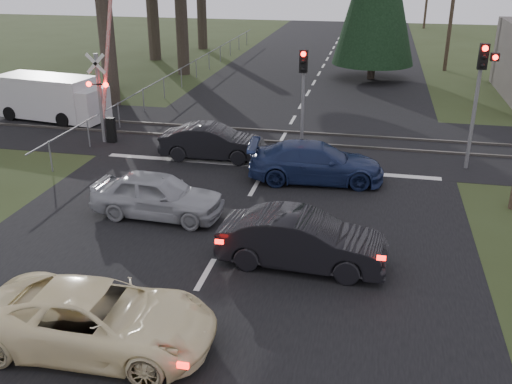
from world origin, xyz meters
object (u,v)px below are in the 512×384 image
(cream_coupe, at_px, (98,319))
(blue_sedan, at_px, (316,162))
(traffic_signal_center, at_px, (303,82))
(dark_car_far, at_px, (213,142))
(dark_hatchback, at_px, (302,241))
(silver_car, at_px, (158,195))
(traffic_signal_right, at_px, (481,83))
(white_van, at_px, (54,98))
(crossing_signal, at_px, (105,96))
(utility_pole_mid, at_px, (453,0))

(cream_coupe, xyz_separation_m, blue_sedan, (3.32, 10.33, 0.02))
(traffic_signal_center, distance_m, dark_car_far, 4.39)
(dark_hatchback, bearing_deg, silver_car, 69.07)
(silver_car, bearing_deg, traffic_signal_right, -54.63)
(traffic_signal_center, distance_m, blue_sedan, 4.26)
(dark_hatchback, relative_size, white_van, 0.77)
(crossing_signal, xyz_separation_m, dark_car_far, (4.99, -1.11, -1.38))
(white_van, bearing_deg, blue_sedan, -13.72)
(dark_hatchback, bearing_deg, crossing_signal, 50.45)
(crossing_signal, distance_m, cream_coupe, 14.37)
(cream_coupe, relative_size, blue_sedan, 1.02)
(cream_coupe, bearing_deg, dark_hatchback, -42.30)
(dark_hatchback, bearing_deg, cream_coupe, 141.91)
(crossing_signal, xyz_separation_m, utility_pole_mid, (15.77, 20.21, 2.67))
(utility_pole_mid, distance_m, dark_hatchback, 29.92)
(traffic_signal_right, distance_m, traffic_signal_center, 6.68)
(crossing_signal, xyz_separation_m, cream_coupe, (5.96, -13.00, -1.38))
(dark_hatchback, height_order, white_van, white_van)
(silver_car, bearing_deg, traffic_signal_center, -21.58)
(cream_coupe, relative_size, dark_hatchback, 1.12)
(crossing_signal, bearing_deg, traffic_signal_center, 6.15)
(crossing_signal, height_order, traffic_signal_center, crossing_signal)
(crossing_signal, relative_size, utility_pole_mid, 0.77)
(traffic_signal_right, bearing_deg, cream_coupe, -124.93)
(traffic_signal_right, xyz_separation_m, silver_car, (-9.99, -6.37, -2.61))
(utility_pole_mid, bearing_deg, cream_coupe, -106.46)
(traffic_signal_right, bearing_deg, dark_car_far, -175.35)
(traffic_signal_center, height_order, utility_pole_mid, utility_pole_mid)
(traffic_signal_right, bearing_deg, crossing_signal, 178.79)
(dark_car_far, xyz_separation_m, white_van, (-9.18, 4.01, 0.40))
(traffic_signal_right, xyz_separation_m, blue_sedan, (-5.54, -2.36, -2.62))
(blue_sedan, bearing_deg, crossing_signal, 68.13)
(cream_coupe, relative_size, silver_car, 1.19)
(utility_pole_mid, bearing_deg, white_van, -139.06)
(silver_car, bearing_deg, crossing_signal, 38.77)
(traffic_signal_right, bearing_deg, utility_pole_mid, 87.34)
(traffic_signal_center, distance_m, dark_hatchback, 9.99)
(traffic_signal_center, xyz_separation_m, dark_hatchback, (1.34, -9.68, -2.09))
(utility_pole_mid, xyz_separation_m, blue_sedan, (-6.50, -22.89, -4.03))
(crossing_signal, xyz_separation_m, white_van, (-4.18, 2.90, -0.98))
(traffic_signal_center, relative_size, dark_hatchback, 0.94)
(traffic_signal_right, relative_size, dark_hatchback, 1.08)
(utility_pole_mid, relative_size, white_van, 1.59)
(traffic_signal_right, xyz_separation_m, cream_coupe, (-8.86, -12.69, -2.63))
(utility_pole_mid, bearing_deg, traffic_signal_center, -111.21)
(silver_car, bearing_deg, utility_pole_mid, -19.28)
(crossing_signal, distance_m, dark_car_far, 5.30)
(utility_pole_mid, relative_size, silver_car, 2.19)
(dark_hatchback, distance_m, blue_sedan, 6.12)
(traffic_signal_center, bearing_deg, traffic_signal_right, -10.41)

